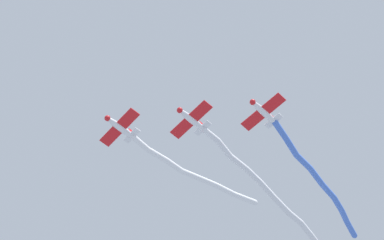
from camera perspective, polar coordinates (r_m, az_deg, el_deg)
airplane_lead at (r=84.32m, az=-5.64°, el=-0.56°), size 4.99×5.11×1.46m
smoke_trail_lead at (r=86.66m, az=0.06°, el=-4.17°), size 10.25×14.21×2.07m
airplane_left_wing at (r=83.67m, az=-0.05°, el=0.04°), size 4.91×5.18×1.46m
smoke_trail_left_wing at (r=88.21m, az=6.24°, el=-5.91°), size 18.80×14.97×3.92m
airplane_right_wing at (r=83.84m, az=5.57°, el=0.65°), size 4.79×5.29×1.46m
smoke_trail_right_wing at (r=91.09m, az=9.90°, el=-4.84°), size 19.82×10.72×2.72m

